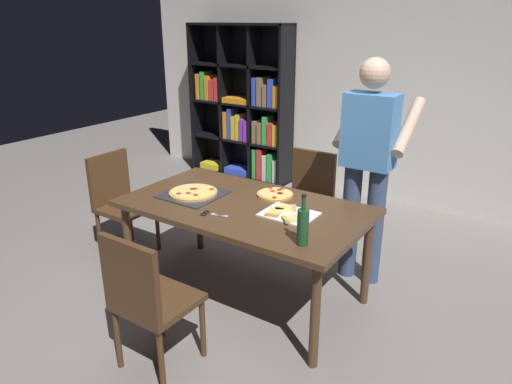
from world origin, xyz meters
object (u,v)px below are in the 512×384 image
(chair_left_end, at_px, (119,198))
(kitchen_scissors, at_px, (210,214))
(chair_far_side, at_px, (307,195))
(person_serving_pizza, at_px, (368,160))
(wine_bottle, at_px, (303,226))
(pepperoni_pizza_on_tray, at_px, (193,193))
(chair_near_camera, at_px, (146,296))
(bookshelf, at_px, (244,111))
(second_pizza_plain, at_px, (275,194))
(dining_table, at_px, (244,213))

(chair_left_end, distance_m, kitchen_scissors, 1.33)
(chair_far_side, bearing_deg, person_serving_pizza, -19.72)
(chair_left_end, xyz_separation_m, wine_bottle, (2.01, -0.33, 0.36))
(chair_far_side, distance_m, pepperoni_pizza_on_tray, 1.15)
(chair_far_side, bearing_deg, pepperoni_pizza_on_tray, -112.77)
(chair_near_camera, relative_size, bookshelf, 0.46)
(chair_left_end, xyz_separation_m, second_pizza_plain, (1.45, 0.28, 0.25))
(dining_table, xyz_separation_m, wine_bottle, (0.65, -0.33, 0.19))
(chair_near_camera, xyz_separation_m, person_serving_pizza, (0.61, 1.74, 0.49))
(chair_near_camera, height_order, chair_left_end, same)
(chair_far_side, height_order, wine_bottle, wine_bottle)
(chair_near_camera, bearing_deg, chair_far_side, 90.00)
(dining_table, distance_m, chair_left_end, 1.37)
(chair_near_camera, height_order, person_serving_pizza, person_serving_pizza)
(person_serving_pizza, bearing_deg, second_pizza_plain, -137.52)
(chair_near_camera, height_order, bookshelf, bookshelf)
(kitchen_scissors, distance_m, second_pizza_plain, 0.58)
(chair_near_camera, bearing_deg, chair_left_end, 144.27)
(second_pizza_plain, bearing_deg, pepperoni_pizza_on_tray, -147.63)
(person_serving_pizza, relative_size, kitchen_scissors, 8.83)
(chair_near_camera, bearing_deg, pepperoni_pizza_on_tray, 115.10)
(pepperoni_pizza_on_tray, xyz_separation_m, wine_bottle, (1.08, -0.27, 0.10))
(chair_far_side, height_order, kitchen_scissors, chair_far_side)
(dining_table, bearing_deg, chair_near_camera, -90.00)
(bookshelf, bearing_deg, chair_far_side, -40.01)
(chair_far_side, xyz_separation_m, pepperoni_pizza_on_tray, (-0.43, -1.03, 0.25))
(person_serving_pizza, distance_m, second_pizza_plain, 0.75)
(kitchen_scissors, bearing_deg, wine_bottle, -3.69)
(chair_left_end, relative_size, person_serving_pizza, 0.51)
(chair_near_camera, bearing_deg, dining_table, 90.00)
(chair_near_camera, distance_m, person_serving_pizza, 1.91)
(kitchen_scissors, bearing_deg, chair_far_side, 85.97)
(chair_near_camera, bearing_deg, kitchen_scissors, 97.21)
(bookshelf, bearing_deg, pepperoni_pizza_on_tray, -63.08)
(bookshelf, xyz_separation_m, pepperoni_pizza_on_tray, (1.24, -2.43, -0.11))
(second_pizza_plain, bearing_deg, dining_table, -107.56)
(bookshelf, xyz_separation_m, second_pizza_plain, (1.76, -2.10, -0.12))
(bookshelf, relative_size, pepperoni_pizza_on_tray, 4.60)
(chair_near_camera, relative_size, kitchen_scissors, 4.54)
(chair_far_side, distance_m, chair_left_end, 1.68)
(chair_near_camera, relative_size, person_serving_pizza, 0.51)
(chair_far_side, bearing_deg, chair_left_end, -144.27)
(dining_table, distance_m, kitchen_scissors, 0.30)
(chair_left_end, height_order, person_serving_pizza, person_serving_pizza)
(person_serving_pizza, bearing_deg, kitchen_scissors, -124.11)
(pepperoni_pizza_on_tray, bearing_deg, dining_table, 7.05)
(chair_near_camera, bearing_deg, person_serving_pizza, 70.54)
(dining_table, distance_m, person_serving_pizza, 1.03)
(chair_far_side, relative_size, pepperoni_pizza_on_tray, 2.12)
(chair_left_end, height_order, pepperoni_pizza_on_tray, chair_left_end)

